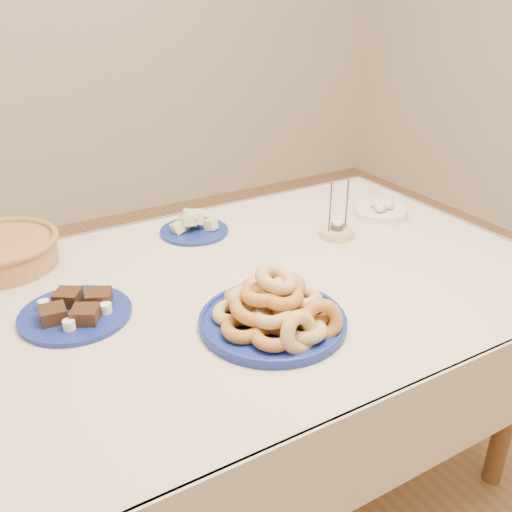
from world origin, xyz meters
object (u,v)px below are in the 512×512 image
object	(u,v)px
donut_platter	(275,310)
brownie_plate	(76,311)
dining_table	(247,315)
candle_holder	(337,232)
melon_plate	(193,226)
egg_bowl	(381,211)
wicker_basket	(0,251)

from	to	relation	value
donut_platter	brownie_plate	distance (m)	0.49
donut_platter	brownie_plate	xyz separation A→B (m)	(-0.40, 0.28, -0.03)
dining_table	candle_holder	bearing A→B (deg)	16.15
melon_plate	egg_bowl	world-z (taller)	melon_plate
brownie_plate	candle_holder	size ratio (longest dim) A/B	1.92
dining_table	wicker_basket	bearing A→B (deg)	141.57
brownie_plate	candle_holder	bearing A→B (deg)	3.79
dining_table	melon_plate	bearing A→B (deg)	87.28
brownie_plate	egg_bowl	size ratio (longest dim) A/B	1.52
donut_platter	melon_plate	world-z (taller)	donut_platter
egg_bowl	wicker_basket	bearing A→B (deg)	167.52
donut_platter	melon_plate	size ratio (longest dim) A/B	1.33
brownie_plate	wicker_basket	xyz separation A→B (m)	(-0.11, 0.38, 0.03)
dining_table	candle_holder	distance (m)	0.43
dining_table	melon_plate	distance (m)	0.40
melon_plate	candle_holder	world-z (taller)	candle_holder
brownie_plate	dining_table	bearing A→B (deg)	-7.54
donut_platter	brownie_plate	world-z (taller)	donut_platter
candle_holder	egg_bowl	size ratio (longest dim) A/B	0.79
melon_plate	egg_bowl	xyz separation A→B (m)	(0.62, -0.20, -0.00)
melon_plate	brownie_plate	world-z (taller)	melon_plate
donut_platter	candle_holder	world-z (taller)	candle_holder
melon_plate	wicker_basket	distance (m)	0.58
donut_platter	candle_holder	size ratio (longest dim) A/B	2.03
donut_platter	candle_holder	bearing A→B (deg)	37.15
dining_table	candle_holder	size ratio (longest dim) A/B	9.18
wicker_basket	egg_bowl	bearing A→B (deg)	-12.48
dining_table	candle_holder	world-z (taller)	candle_holder
donut_platter	egg_bowl	world-z (taller)	donut_platter
brownie_plate	donut_platter	bearing A→B (deg)	-35.46
dining_table	brownie_plate	size ratio (longest dim) A/B	4.78
dining_table	donut_platter	distance (m)	0.27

